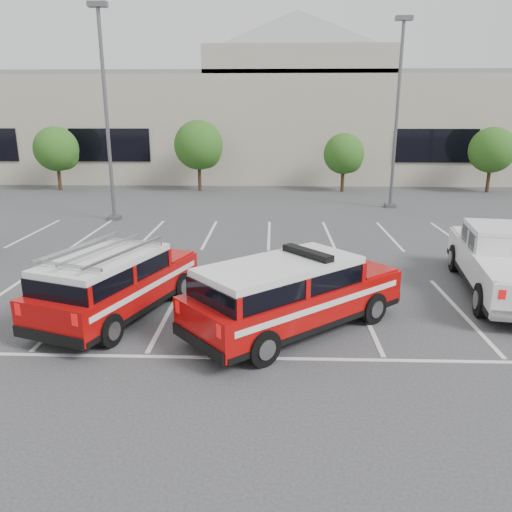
% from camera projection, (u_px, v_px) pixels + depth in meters
% --- Properties ---
extents(ground, '(120.00, 120.00, 0.00)m').
position_uv_depth(ground, '(266.00, 310.00, 13.96)').
color(ground, '#343436').
rests_on(ground, ground).
extents(stall_markings, '(23.00, 15.00, 0.01)m').
position_uv_depth(stall_markings, '(268.00, 263.00, 18.28)').
color(stall_markings, silver).
rests_on(stall_markings, ground).
extents(convention_building, '(60.00, 16.99, 13.20)m').
position_uv_depth(convention_building, '(274.00, 120.00, 43.24)').
color(convention_building, '#B3A997').
rests_on(convention_building, ground).
extents(tree_left, '(3.07, 3.07, 4.42)m').
position_uv_depth(tree_left, '(58.00, 150.00, 34.85)').
color(tree_left, '#3F2B19').
rests_on(tree_left, ground).
extents(tree_mid_left, '(3.37, 3.37, 4.85)m').
position_uv_depth(tree_mid_left, '(200.00, 147.00, 34.45)').
color(tree_mid_left, '#3F2B19').
rests_on(tree_mid_left, ground).
extents(tree_mid_right, '(2.77, 2.77, 3.99)m').
position_uv_depth(tree_mid_right, '(345.00, 155.00, 34.27)').
color(tree_mid_right, '#3F2B19').
rests_on(tree_mid_right, ground).
extents(tree_right, '(3.07, 3.07, 4.42)m').
position_uv_depth(tree_right, '(493.00, 152.00, 33.87)').
color(tree_right, '#3F2B19').
rests_on(tree_right, ground).
extents(light_pole_left, '(0.90, 0.60, 10.24)m').
position_uv_depth(light_pole_left, '(106.00, 115.00, 24.31)').
color(light_pole_left, '#59595E').
rests_on(light_pole_left, ground).
extents(light_pole_mid, '(0.90, 0.60, 10.24)m').
position_uv_depth(light_pole_mid, '(397.00, 115.00, 27.66)').
color(light_pole_mid, '#59595E').
rests_on(light_pole_mid, ground).
extents(fire_chief_suv, '(5.77, 5.34, 2.03)m').
position_uv_depth(fire_chief_suv, '(292.00, 299.00, 12.48)').
color(fire_chief_suv, '#A10807').
rests_on(fire_chief_suv, ground).
extents(white_pickup, '(3.27, 6.72, 1.98)m').
position_uv_depth(white_pickup, '(504.00, 268.00, 15.13)').
color(white_pickup, silver).
rests_on(white_pickup, ground).
extents(ladder_suv, '(3.66, 5.56, 2.04)m').
position_uv_depth(ladder_suv, '(115.00, 288.00, 13.33)').
color(ladder_suv, '#A10807').
rests_on(ladder_suv, ground).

